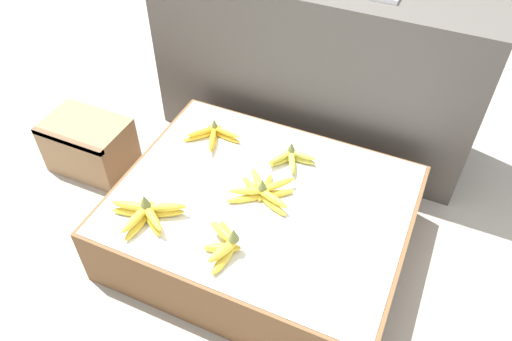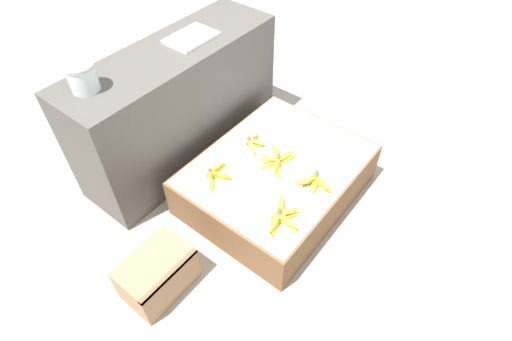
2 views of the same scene
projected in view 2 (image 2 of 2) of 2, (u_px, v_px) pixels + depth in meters
name	position (u px, v px, depth m)	size (l,w,h in m)	color
ground_plane	(276.00, 194.00, 2.53)	(10.00, 10.00, 0.00)	#A89E8E
display_platform	(277.00, 179.00, 2.43)	(1.05, 0.83, 0.27)	brown
back_vendor_table	(180.00, 105.00, 2.53)	(1.41, 0.44, 0.78)	#4C4742
wooden_crate	(158.00, 274.00, 2.01)	(0.36, 0.24, 0.24)	#997551
banana_bunch_front_left	(281.00, 216.00, 2.03)	(0.25, 0.21, 0.11)	gold
banana_bunch_front_midleft	(315.00, 181.00, 2.19)	(0.14, 0.21, 0.11)	gold
banana_bunch_middle_midleft	(277.00, 160.00, 2.32)	(0.23, 0.20, 0.10)	gold
banana_bunch_back_left	(215.00, 175.00, 2.24)	(0.22, 0.17, 0.08)	gold
banana_bunch_back_midleft	(253.00, 143.00, 2.42)	(0.17, 0.14, 0.09)	gold
glass_jar	(82.00, 77.00, 1.93)	(0.15, 0.15, 0.14)	silver
foam_tray_white	(191.00, 38.00, 2.32)	(0.29, 0.21, 0.02)	white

